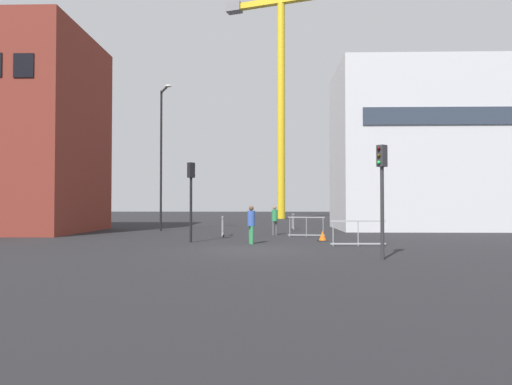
# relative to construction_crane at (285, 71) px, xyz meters

# --- Properties ---
(ground) EXTENTS (160.00, 160.00, 0.00)m
(ground) POSITION_rel_construction_crane_xyz_m (-2.72, -35.14, -17.29)
(ground) COLOR black
(brick_building) EXTENTS (8.60, 8.78, 12.42)m
(brick_building) POSITION_rel_construction_crane_xyz_m (-17.64, -24.56, -11.08)
(brick_building) COLOR maroon
(brick_building) RESTS_ON ground
(office_block) EXTENTS (13.40, 7.25, 11.20)m
(office_block) POSITION_rel_construction_crane_xyz_m (9.44, -20.84, -11.69)
(office_block) COLOR silver
(office_block) RESTS_ON ground
(construction_crane) EXTENTS (18.67, 6.83, 26.19)m
(construction_crane) POSITION_rel_construction_crane_xyz_m (0.00, 0.00, 0.00)
(construction_crane) COLOR yellow
(construction_crane) RESTS_ON ground
(streetlamp_tall) EXTENTS (1.10, 1.84, 9.22)m
(streetlamp_tall) POSITION_rel_construction_crane_xyz_m (-8.98, -23.25, -11.95)
(streetlamp_tall) COLOR black
(streetlamp_tall) RESTS_ON ground
(traffic_light_median) EXTENTS (0.37, 0.37, 3.68)m
(traffic_light_median) POSITION_rel_construction_crane_xyz_m (1.57, -37.85, -14.81)
(traffic_light_median) COLOR #2D2D30
(traffic_light_median) RESTS_ON ground
(traffic_light_island) EXTENTS (0.37, 0.37, 3.69)m
(traffic_light_island) POSITION_rel_construction_crane_xyz_m (-5.64, -31.65, -14.80)
(traffic_light_island) COLOR black
(traffic_light_island) RESTS_ON ground
(pedestrian_walking) EXTENTS (0.34, 0.34, 1.69)m
(pedestrian_walking) POSITION_rel_construction_crane_xyz_m (-2.83, -32.42, -16.31)
(pedestrian_walking) COLOR #2D844C
(pedestrian_walking) RESTS_ON ground
(pedestrian_waiting) EXTENTS (0.34, 0.34, 1.66)m
(pedestrian_waiting) POSITION_rel_construction_crane_xyz_m (-1.69, -26.78, -16.33)
(pedestrian_waiting) COLOR #4C4C51
(pedestrian_waiting) RESTS_ON ground
(safety_barrier_left_run) EXTENTS (0.07, 2.31, 1.08)m
(safety_barrier_left_run) POSITION_rel_construction_crane_xyz_m (-0.36, -21.49, -16.73)
(safety_barrier_left_run) COLOR gray
(safety_barrier_left_run) RESTS_ON ground
(safety_barrier_right_run) EXTENTS (1.97, 0.27, 1.08)m
(safety_barrier_right_run) POSITION_rel_construction_crane_xyz_m (-0.02, -28.15, -16.73)
(safety_barrier_right_run) COLOR gray
(safety_barrier_right_run) RESTS_ON ground
(safety_barrier_mid_span) EXTENTS (0.19, 1.89, 1.08)m
(safety_barrier_mid_span) POSITION_rel_construction_crane_xyz_m (-4.57, -27.72, -16.73)
(safety_barrier_mid_span) COLOR #9EA0A5
(safety_barrier_mid_span) RESTS_ON ground
(safety_barrier_rear) EXTENTS (2.34, 0.12, 1.08)m
(safety_barrier_rear) POSITION_rel_construction_crane_xyz_m (1.71, -33.30, -16.73)
(safety_barrier_rear) COLOR #9EA0A5
(safety_barrier_rear) RESTS_ON ground
(traffic_cone_by_barrier) EXTENTS (0.49, 0.49, 0.50)m
(traffic_cone_by_barrier) POSITION_rel_construction_crane_xyz_m (0.53, -30.74, -17.07)
(traffic_cone_by_barrier) COLOR black
(traffic_cone_by_barrier) RESTS_ON ground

